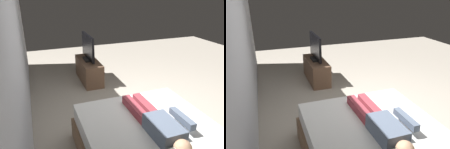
{
  "view_description": "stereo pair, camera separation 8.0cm",
  "coord_description": "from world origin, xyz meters",
  "views": [
    {
      "loc": [
        -2.74,
        1.73,
        2.08
      ],
      "look_at": [
        0.47,
        0.53,
        0.69
      ],
      "focal_mm": 35.24,
      "sensor_mm": 36.0,
      "label": 1
    },
    {
      "loc": [
        -2.77,
        1.66,
        2.08
      ],
      "look_at": [
        0.47,
        0.53,
        0.69
      ],
      "focal_mm": 35.24,
      "sensor_mm": 36.0,
      "label": 2
    }
  ],
  "objects": [
    {
      "name": "ground_plane",
      "position": [
        0.0,
        0.0,
        0.0
      ],
      "size": [
        10.0,
        10.0,
        0.0
      ],
      "primitive_type": "plane",
      "color": "#ADA393"
    },
    {
      "name": "back_wall",
      "position": [
        0.4,
        1.95,
        1.4
      ],
      "size": [
        6.4,
        0.1,
        2.8
      ],
      "primitive_type": "cube",
      "color": "silver",
      "rests_on": "ground"
    },
    {
      "name": "person",
      "position": [
        -0.94,
        0.49,
        0.62
      ],
      "size": [
        1.26,
        0.46,
        0.18
      ],
      "color": "slate",
      "rests_on": "bed"
    },
    {
      "name": "remote",
      "position": [
        -0.79,
        0.09,
        0.55
      ],
      "size": [
        0.15,
        0.04,
        0.02
      ],
      "primitive_type": "cube",
      "color": "black",
      "rests_on": "bed"
    },
    {
      "name": "tv_stand",
      "position": [
        1.91,
        0.57,
        0.25
      ],
      "size": [
        1.1,
        0.4,
        0.5
      ],
      "primitive_type": "cube",
      "color": "brown",
      "rests_on": "ground"
    },
    {
      "name": "tv",
      "position": [
        1.91,
        0.57,
        0.78
      ],
      "size": [
        0.88,
        0.2,
        0.59
      ],
      "color": "black",
      "rests_on": "tv_stand"
    }
  ]
}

